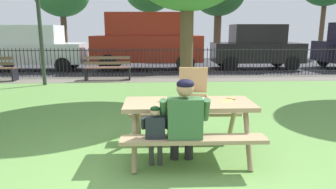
{
  "coord_description": "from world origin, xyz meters",
  "views": [
    {
      "loc": [
        -0.03,
        -3.25,
        1.76
      ],
      "look_at": [
        0.23,
        1.47,
        0.75
      ],
      "focal_mm": 32.52,
      "sensor_mm": 36.0,
      "label": 1
    }
  ],
  "objects_px": {
    "pizza_slice_on_table": "(228,100)",
    "adult_at_table": "(184,120)",
    "child_at_table": "(155,132)",
    "lamp_post_walkway": "(38,1)",
    "park_bench_center": "(108,68)",
    "parked_car_right": "(256,47)",
    "parked_car_left": "(32,47)",
    "picnic_table_foreground": "(189,114)",
    "pizza_box_open": "(193,92)",
    "parked_car_center": "(148,40)"
  },
  "relations": [
    {
      "from": "picnic_table_foreground",
      "to": "adult_at_table",
      "type": "relative_size",
      "value": 1.53
    },
    {
      "from": "park_bench_center",
      "to": "parked_car_left",
      "type": "relative_size",
      "value": 0.37
    },
    {
      "from": "pizza_box_open",
      "to": "parked_car_right",
      "type": "height_order",
      "value": "parked_car_right"
    },
    {
      "from": "pizza_box_open",
      "to": "parked_car_right",
      "type": "relative_size",
      "value": 0.13
    },
    {
      "from": "parked_car_right",
      "to": "child_at_table",
      "type": "bearing_deg",
      "value": -115.09
    },
    {
      "from": "pizza_box_open",
      "to": "child_at_table",
      "type": "distance_m",
      "value": 0.94
    },
    {
      "from": "picnic_table_foreground",
      "to": "pizza_slice_on_table",
      "type": "xyz_separation_m",
      "value": [
        0.58,
        0.06,
        0.18
      ]
    },
    {
      "from": "parked_car_center",
      "to": "child_at_table",
      "type": "bearing_deg",
      "value": -88.86
    },
    {
      "from": "park_bench_center",
      "to": "parked_car_center",
      "type": "xyz_separation_m",
      "value": [
        1.39,
        2.75,
        0.89
      ]
    },
    {
      "from": "child_at_table",
      "to": "lamp_post_walkway",
      "type": "height_order",
      "value": "lamp_post_walkway"
    },
    {
      "from": "lamp_post_walkway",
      "to": "parked_car_left",
      "type": "bearing_deg",
      "value": 115.19
    },
    {
      "from": "picnic_table_foreground",
      "to": "adult_at_table",
      "type": "bearing_deg",
      "value": -103.02
    },
    {
      "from": "adult_at_table",
      "to": "parked_car_right",
      "type": "height_order",
      "value": "parked_car_right"
    },
    {
      "from": "park_bench_center",
      "to": "parked_car_left",
      "type": "bearing_deg",
      "value": 142.78
    },
    {
      "from": "picnic_table_foreground",
      "to": "pizza_slice_on_table",
      "type": "height_order",
      "value": "pizza_slice_on_table"
    },
    {
      "from": "pizza_box_open",
      "to": "lamp_post_walkway",
      "type": "bearing_deg",
      "value": 125.73
    },
    {
      "from": "adult_at_table",
      "to": "parked_car_right",
      "type": "bearing_deg",
      "value": 66.6
    },
    {
      "from": "lamp_post_walkway",
      "to": "parked_car_center",
      "type": "bearing_deg",
      "value": 47.4
    },
    {
      "from": "pizza_slice_on_table",
      "to": "adult_at_table",
      "type": "distance_m",
      "value": 0.9
    },
    {
      "from": "adult_at_table",
      "to": "parked_car_right",
      "type": "xyz_separation_m",
      "value": [
        4.29,
        9.92,
        0.35
      ]
    },
    {
      "from": "park_bench_center",
      "to": "parked_car_right",
      "type": "height_order",
      "value": "parked_car_right"
    },
    {
      "from": "parked_car_right",
      "to": "parked_car_center",
      "type": "bearing_deg",
      "value": -180.0
    },
    {
      "from": "pizza_box_open",
      "to": "parked_car_center",
      "type": "relative_size",
      "value": 0.11
    },
    {
      "from": "child_at_table",
      "to": "parked_car_right",
      "type": "distance_m",
      "value": 10.99
    },
    {
      "from": "parked_car_center",
      "to": "pizza_box_open",
      "type": "bearing_deg",
      "value": -85.33
    },
    {
      "from": "picnic_table_foreground",
      "to": "parked_car_right",
      "type": "height_order",
      "value": "parked_car_right"
    },
    {
      "from": "child_at_table",
      "to": "lamp_post_walkway",
      "type": "relative_size",
      "value": 0.2
    },
    {
      "from": "parked_car_center",
      "to": "lamp_post_walkway",
      "type": "bearing_deg",
      "value": -132.6
    },
    {
      "from": "parked_car_left",
      "to": "parked_car_center",
      "type": "relative_size",
      "value": 0.92
    },
    {
      "from": "lamp_post_walkway",
      "to": "pizza_slice_on_table",
      "type": "bearing_deg",
      "value": -51.54
    },
    {
      "from": "lamp_post_walkway",
      "to": "adult_at_table",
      "type": "bearing_deg",
      "value": -58.45
    },
    {
      "from": "picnic_table_foreground",
      "to": "parked_car_center",
      "type": "distance_m",
      "value": 9.47
    },
    {
      "from": "adult_at_table",
      "to": "parked_car_right",
      "type": "distance_m",
      "value": 10.82
    },
    {
      "from": "pizza_slice_on_table",
      "to": "parked_car_left",
      "type": "bearing_deg",
      "value": 123.8
    },
    {
      "from": "picnic_table_foreground",
      "to": "lamp_post_walkway",
      "type": "bearing_deg",
      "value": 124.47
    },
    {
      "from": "child_at_table",
      "to": "lamp_post_walkway",
      "type": "bearing_deg",
      "value": 119.03
    },
    {
      "from": "adult_at_table",
      "to": "park_bench_center",
      "type": "bearing_deg",
      "value": 105.22
    },
    {
      "from": "pizza_slice_on_table",
      "to": "pizza_box_open",
      "type": "bearing_deg",
      "value": 169.95
    },
    {
      "from": "pizza_box_open",
      "to": "pizza_slice_on_table",
      "type": "relative_size",
      "value": 2.02
    },
    {
      "from": "pizza_box_open",
      "to": "pizza_slice_on_table",
      "type": "height_order",
      "value": "pizza_box_open"
    },
    {
      "from": "adult_at_table",
      "to": "parked_car_center",
      "type": "relative_size",
      "value": 0.25
    },
    {
      "from": "parked_car_center",
      "to": "parked_car_right",
      "type": "relative_size",
      "value": 1.21
    },
    {
      "from": "lamp_post_walkway",
      "to": "parked_car_left",
      "type": "xyz_separation_m",
      "value": [
        -1.7,
        3.61,
        -1.6
      ]
    },
    {
      "from": "lamp_post_walkway",
      "to": "parked_car_right",
      "type": "distance_m",
      "value": 9.07
    },
    {
      "from": "picnic_table_foreground",
      "to": "child_at_table",
      "type": "bearing_deg",
      "value": -132.47
    },
    {
      "from": "child_at_table",
      "to": "park_bench_center",
      "type": "relative_size",
      "value": 0.54
    },
    {
      "from": "pizza_box_open",
      "to": "parked_car_left",
      "type": "xyz_separation_m",
      "value": [
        -5.77,
        9.27,
        0.12
      ]
    },
    {
      "from": "pizza_slice_on_table",
      "to": "parked_car_right",
      "type": "height_order",
      "value": "parked_car_right"
    },
    {
      "from": "pizza_box_open",
      "to": "lamp_post_walkway",
      "type": "distance_m",
      "value": 7.19
    },
    {
      "from": "pizza_box_open",
      "to": "adult_at_table",
      "type": "xyz_separation_m",
      "value": [
        -0.2,
        -0.65,
        -0.22
      ]
    }
  ]
}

